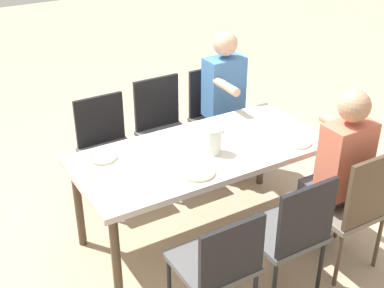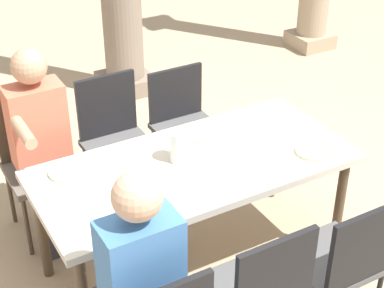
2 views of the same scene
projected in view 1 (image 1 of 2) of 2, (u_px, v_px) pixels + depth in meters
ground_plane at (200, 232)px, 4.07m from camera, size 16.00×16.00×0.00m
dining_table at (201, 158)px, 3.75m from camera, size 1.82×0.84×0.74m
chair_west_north at (354, 204)px, 3.47m from camera, size 0.44×0.44×0.95m
chair_west_south at (216, 113)px, 4.76m from camera, size 0.44×0.44×0.92m
chair_mid_north at (291, 230)px, 3.24m from camera, size 0.44×0.44×0.92m
chair_mid_south at (163, 126)px, 4.51m from camera, size 0.44×0.44×0.93m
chair_east_north at (219, 263)px, 3.02m from camera, size 0.44×0.44×0.86m
chair_east_south at (107, 143)px, 4.29m from camera, size 0.44×0.44×0.88m
diner_woman_green at (337, 170)px, 3.54m from camera, size 0.35×0.49×1.31m
diner_man_white at (227, 102)px, 4.53m from camera, size 0.35×0.49×1.31m
plate_0 at (296, 141)px, 3.81m from camera, size 0.23×0.23×0.02m
fork_0 at (312, 137)px, 3.88m from camera, size 0.03×0.17×0.01m
spoon_0 at (280, 147)px, 3.75m from camera, size 0.02×0.17×0.01m
plate_1 at (211, 129)px, 3.98m from camera, size 0.20×0.20×0.02m
fork_1 at (227, 125)px, 4.05m from camera, size 0.03×0.17×0.01m
spoon_1 at (194, 135)px, 3.92m from camera, size 0.03×0.17×0.01m
plate_2 at (197, 172)px, 3.44m from camera, size 0.24×0.24×0.02m
fork_2 at (216, 167)px, 3.51m from camera, size 0.02×0.17×0.01m
spoon_2 at (177, 179)px, 3.37m from camera, size 0.02×0.17×0.01m
plate_3 at (102, 157)px, 3.61m from camera, size 0.20×0.20×0.02m
fork_3 at (123, 153)px, 3.68m from camera, size 0.03×0.17×0.01m
spoon_3 at (82, 164)px, 3.54m from camera, size 0.02×0.17×0.01m
water_pitcher at (213, 142)px, 3.65m from camera, size 0.12×0.12×0.19m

